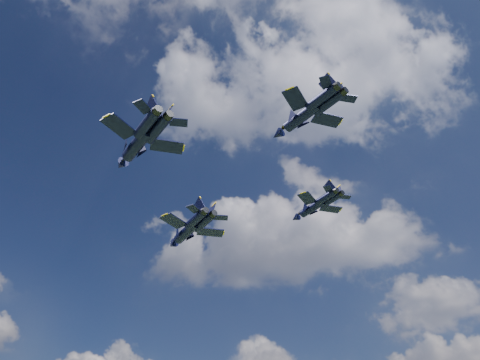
% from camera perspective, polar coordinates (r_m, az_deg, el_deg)
% --- Properties ---
extents(jet_lead, '(16.46, 15.44, 4.34)m').
position_cam_1_polar(jet_lead, '(96.13, -6.64, -6.36)').
color(jet_lead, black).
extents(jet_left, '(16.13, 14.51, 4.19)m').
position_cam_1_polar(jet_left, '(74.98, -12.58, 4.08)').
color(jet_left, black).
extents(jet_right, '(13.12, 11.39, 3.36)m').
position_cam_1_polar(jet_right, '(93.49, 8.65, -3.43)').
color(jet_right, black).
extents(jet_slot, '(14.42, 11.72, 3.61)m').
position_cam_1_polar(jet_slot, '(72.26, 7.30, 7.52)').
color(jet_slot, black).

